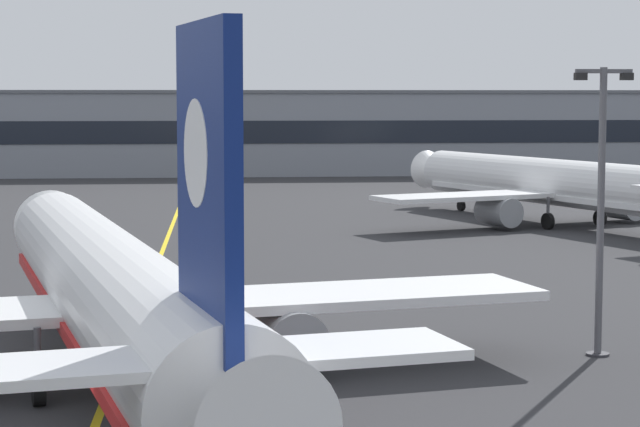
{
  "coord_description": "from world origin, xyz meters",
  "views": [
    {
      "loc": [
        2.82,
        -33.1,
        10.03
      ],
      "look_at": [
        7.25,
        12.54,
        5.63
      ],
      "focal_mm": 69.13,
      "sensor_mm": 36.0,
      "label": 1
    }
  ],
  "objects_px": {
    "airliner_background": "(560,184)",
    "safety_cone_by_nose_gear": "(141,303)",
    "airliner_foreground": "(109,291)",
    "apron_lamp_post": "(601,205)"
  },
  "relations": [
    {
      "from": "airliner_foreground",
      "to": "safety_cone_by_nose_gear",
      "type": "height_order",
      "value": "airliner_foreground"
    },
    {
      "from": "safety_cone_by_nose_gear",
      "to": "apron_lamp_post",
      "type": "bearing_deg",
      "value": -34.61
    },
    {
      "from": "airliner_background",
      "to": "safety_cone_by_nose_gear",
      "type": "height_order",
      "value": "airliner_background"
    },
    {
      "from": "airliner_foreground",
      "to": "airliner_background",
      "type": "xyz_separation_m",
      "value": [
        30.79,
        50.21,
        -0.17
      ]
    },
    {
      "from": "airliner_foreground",
      "to": "airliner_background",
      "type": "bearing_deg",
      "value": 58.48
    },
    {
      "from": "airliner_foreground",
      "to": "apron_lamp_post",
      "type": "height_order",
      "value": "airliner_foreground"
    },
    {
      "from": "airliner_background",
      "to": "apron_lamp_post",
      "type": "relative_size",
      "value": 3.41
    },
    {
      "from": "airliner_background",
      "to": "safety_cone_by_nose_gear",
      "type": "distance_m",
      "value": 45.99
    },
    {
      "from": "airliner_foreground",
      "to": "airliner_background",
      "type": "distance_m",
      "value": 58.9
    },
    {
      "from": "safety_cone_by_nose_gear",
      "to": "airliner_foreground",
      "type": "bearing_deg",
      "value": -90.97
    }
  ]
}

